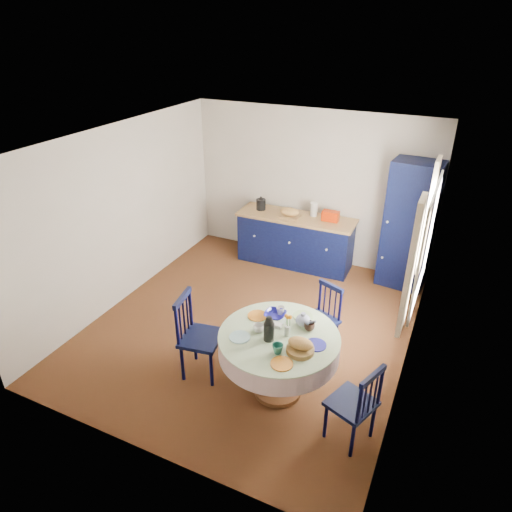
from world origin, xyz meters
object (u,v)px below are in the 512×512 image
Objects in this scene: pantry_cabinet at (409,226)px; chair_left at (198,335)px; cobalt_bowl at (275,315)px; chair_far at (322,318)px; mug_b at (278,349)px; dining_table at (279,345)px; chair_right at (355,404)px; mug_c at (309,326)px; kitchen_counter at (295,239)px; mug_a at (259,328)px; mug_d at (281,311)px.

pantry_cabinet is 3.58m from chair_left.
chair_far is at bearing 61.57° from cobalt_bowl.
chair_left is 1.11m from mug_b.
dining_table is 0.96m from chair_right.
mug_c is (0.16, 0.49, -0.01)m from mug_b.
kitchen_counter is 3.02m from mug_a.
chair_left is 1.10× the size of chair_right.
chair_left is 4.37× the size of cobalt_bowl.
dining_table is 0.37m from mug_c.
chair_far is at bearing -57.72° from chair_left.
mug_d is (-0.39, 0.14, -0.00)m from mug_c.
kitchen_counter reaches higher than mug_d.
pantry_cabinet is 1.53× the size of dining_table.
mug_a reaches higher than cobalt_bowl.
mug_b is at bearing -71.84° from chair_far.
mug_d is at bearing 68.37° from cobalt_bowl.
dining_table reaches higher than mug_a.
mug_a is 0.39m from mug_b.
chair_right is 1.21m from mug_a.
chair_far is at bearing 79.08° from dining_table.
kitchen_counter is 1.81m from pantry_cabinet.
pantry_cabinet reaches higher than mug_d.
dining_table reaches higher than chair_far.
pantry_cabinet is 8.33× the size of cobalt_bowl.
mug_b is at bearing -109.19° from chair_left.
mug_b is 0.97× the size of mug_c.
mug_c is at bearing -85.14° from chair_left.
cobalt_bowl is (0.79, 0.37, 0.28)m from chair_left.
mug_c is at bearing 28.61° from mug_a.
pantry_cabinet reaches higher than chair_right.
chair_left is 0.80m from mug_a.
chair_left is at bearing -151.52° from mug_d.
chair_far is at bearing 85.55° from mug_b.
cobalt_bowl is at bearing -104.36° from pantry_cabinet.
chair_right is 1.26m from cobalt_bowl.
cobalt_bowl is (-0.17, 0.28, 0.15)m from dining_table.
chair_right is at bearing -32.04° from mug_d.
mug_a is 0.32m from cobalt_bowl.
mug_d is at bearing 160.24° from mug_c.
chair_right is at bearing -17.88° from dining_table.
kitchen_counter reaches higher than chair_right.
chair_right is (1.81, -3.17, 0.03)m from kitchen_counter.
mug_b is 1.14× the size of mug_d.
mug_a is at bearing -90.17° from chair_far.
mug_b is 0.48× the size of cobalt_bowl.
mug_c is at bearing 71.97° from mug_b.
chair_far is at bearing 67.23° from mug_a.
kitchen_counter reaches higher than mug_b.
cobalt_bowl is at bearing -75.31° from kitchen_counter.
mug_b is 0.61m from cobalt_bowl.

